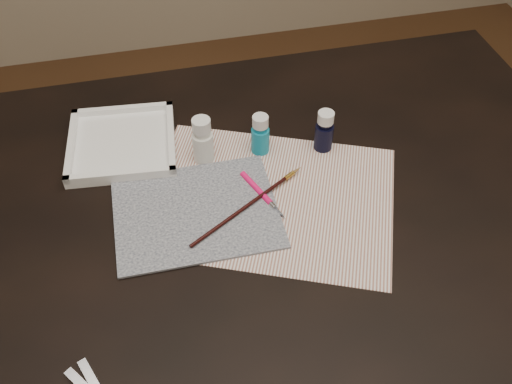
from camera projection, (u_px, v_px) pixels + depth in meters
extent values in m
cube|color=black|center=(256.00, 325.00, 1.25)|extent=(1.30, 0.90, 0.75)
cube|color=white|center=(270.00, 198.00, 1.00)|extent=(0.52, 0.46, 0.00)
cube|color=black|center=(196.00, 212.00, 0.97)|extent=(0.28, 0.22, 0.00)
cylinder|color=white|center=(203.00, 140.00, 1.03)|extent=(0.04, 0.04, 0.09)
cylinder|color=#138BAC|center=(260.00, 134.00, 1.05)|extent=(0.04, 0.04, 0.08)
cylinder|color=black|center=(324.00, 131.00, 1.05)|extent=(0.04, 0.04, 0.08)
cube|color=white|center=(122.00, 143.00, 1.08)|extent=(0.22, 0.22, 0.02)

